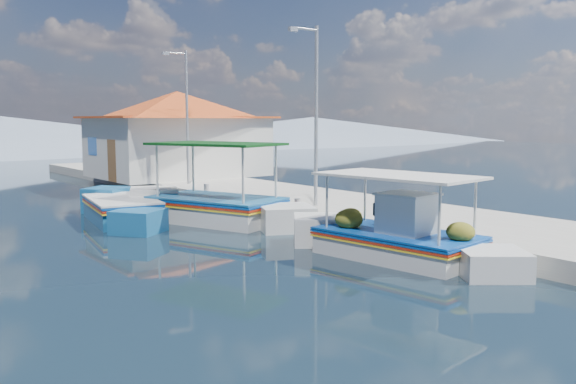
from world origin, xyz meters
TOP-DOWN VIEW (x-y plane):
  - ground at (0.00, 0.00)m, footprint 160.00×160.00m
  - quay at (5.90, 6.00)m, footprint 5.00×44.00m
  - bollards at (3.80, 5.25)m, footprint 0.20×17.20m
  - main_caique at (2.40, -3.61)m, footprint 2.57×6.97m
  - caique_green_canopy at (1.70, 3.76)m, footprint 4.07×7.41m
  - caique_blue_hull at (-0.80, 5.84)m, footprint 2.72×6.54m
  - harbor_building at (6.20, 15.00)m, footprint 10.49×10.49m
  - lamp_post_near at (4.51, 2.00)m, footprint 1.21×0.14m
  - lamp_post_far at (4.51, 11.00)m, footprint 1.21×0.14m

SIDE VIEW (x-z plane):
  - ground at x=0.00m, z-range 0.00..0.00m
  - quay at x=5.90m, z-range 0.00..0.50m
  - caique_blue_hull at x=-0.80m, z-range -0.27..0.91m
  - caique_green_canopy at x=1.70m, z-range -1.03..1.91m
  - main_caique at x=2.40m, z-range -0.71..1.60m
  - bollards at x=3.80m, z-range 0.50..0.80m
  - harbor_building at x=6.20m, z-range 0.58..4.98m
  - lamp_post_near at x=4.51m, z-range 0.85..6.85m
  - lamp_post_far at x=4.51m, z-range 0.85..6.85m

